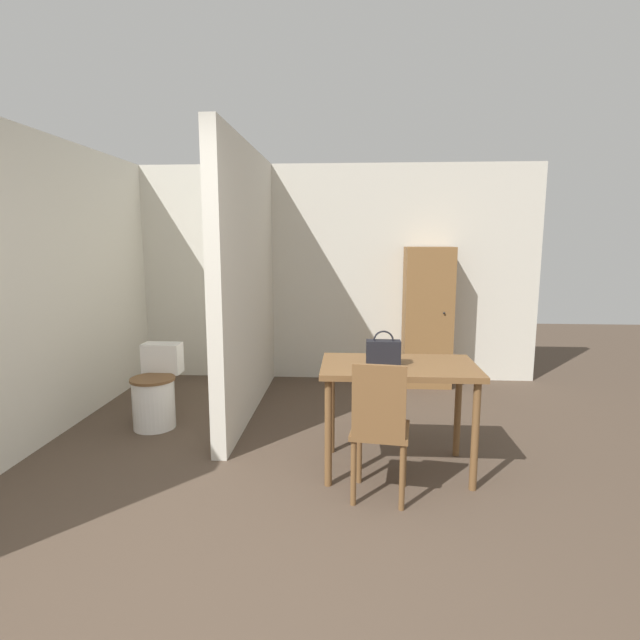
{
  "coord_description": "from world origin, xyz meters",
  "views": [
    {
      "loc": [
        0.41,
        -1.98,
        1.65
      ],
      "look_at": [
        0.17,
        1.93,
        1.01
      ],
      "focal_mm": 28.0,
      "sensor_mm": 36.0,
      "label": 1
    }
  ],
  "objects_px": {
    "dining_table": "(398,378)",
    "toilet": "(156,392)",
    "wooden_cabinet": "(427,317)",
    "handbag": "(383,352)",
    "wooden_chair": "(380,426)"
  },
  "relations": [
    {
      "from": "dining_table",
      "to": "wooden_cabinet",
      "type": "relative_size",
      "value": 0.69
    },
    {
      "from": "dining_table",
      "to": "wooden_cabinet",
      "type": "xyz_separation_m",
      "value": [
        0.52,
        2.18,
        0.1
      ]
    },
    {
      "from": "wooden_chair",
      "to": "handbag",
      "type": "height_order",
      "value": "handbag"
    },
    {
      "from": "dining_table",
      "to": "handbag",
      "type": "distance_m",
      "value": 0.23
    },
    {
      "from": "handbag",
      "to": "wooden_cabinet",
      "type": "xyz_separation_m",
      "value": [
        0.63,
        2.21,
        -0.09
      ]
    },
    {
      "from": "dining_table",
      "to": "toilet",
      "type": "xyz_separation_m",
      "value": [
        -2.07,
        0.74,
        -0.38
      ]
    },
    {
      "from": "wooden_cabinet",
      "to": "handbag",
      "type": "bearing_deg",
      "value": -105.99
    },
    {
      "from": "wooden_chair",
      "to": "wooden_cabinet",
      "type": "height_order",
      "value": "wooden_cabinet"
    },
    {
      "from": "toilet",
      "to": "wooden_cabinet",
      "type": "bearing_deg",
      "value": 29.09
    },
    {
      "from": "dining_table",
      "to": "toilet",
      "type": "height_order",
      "value": "dining_table"
    },
    {
      "from": "handbag",
      "to": "wooden_cabinet",
      "type": "bearing_deg",
      "value": 74.01
    },
    {
      "from": "handbag",
      "to": "wooden_cabinet",
      "type": "height_order",
      "value": "wooden_cabinet"
    },
    {
      "from": "toilet",
      "to": "dining_table",
      "type": "bearing_deg",
      "value": -19.77
    },
    {
      "from": "handbag",
      "to": "wooden_cabinet",
      "type": "distance_m",
      "value": 2.3
    },
    {
      "from": "wooden_chair",
      "to": "toilet",
      "type": "relative_size",
      "value": 1.29
    }
  ]
}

